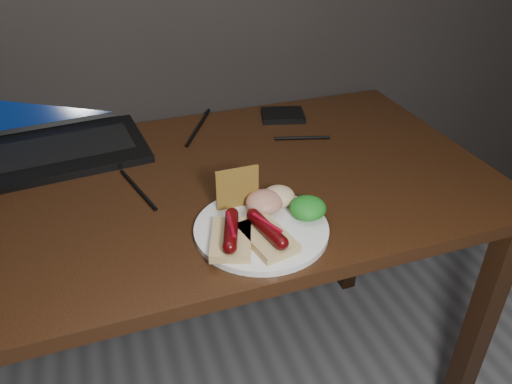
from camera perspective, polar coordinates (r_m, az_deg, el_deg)
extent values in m
cube|color=#361E0D|center=(1.09, -9.20, -0.03)|extent=(1.40, 0.70, 0.03)
cube|color=#361E0D|center=(1.38, 23.80, -14.81)|extent=(0.05, 0.05, 0.72)
cube|color=#361E0D|center=(1.73, 11.34, -1.51)|extent=(0.05, 0.05, 0.72)
cube|color=black|center=(1.27, -21.35, 4.37)|extent=(0.41, 0.29, 0.02)
cube|color=black|center=(1.27, -21.45, 4.79)|extent=(0.34, 0.17, 0.00)
cube|color=black|center=(1.38, -23.17, 11.81)|extent=(0.39, 0.13, 0.23)
cube|color=#07204C|center=(1.38, -23.17, 11.81)|extent=(0.35, 0.11, 0.20)
cube|color=black|center=(1.38, 3.08, 8.75)|extent=(0.13, 0.11, 0.02)
cylinder|color=black|center=(1.08, -13.35, 0.31)|extent=(0.05, 0.18, 0.01)
cylinder|color=black|center=(1.33, -6.59, 7.41)|extent=(0.11, 0.20, 0.01)
cylinder|color=black|center=(1.26, 5.32, 6.18)|extent=(0.14, 0.05, 0.01)
cylinder|color=silver|center=(0.93, 0.61, -4.25)|extent=(0.28, 0.28, 0.01)
cube|color=#E0C383|center=(0.89, -2.86, -5.41)|extent=(0.10, 0.13, 0.02)
cylinder|color=#550508|center=(0.87, -2.89, -4.36)|extent=(0.05, 0.10, 0.02)
sphere|color=#550508|center=(0.84, -3.03, -6.32)|extent=(0.02, 0.02, 0.02)
sphere|color=#550508|center=(0.91, -2.77, -2.55)|extent=(0.02, 0.02, 0.02)
cylinder|color=maroon|center=(0.87, -2.92, -3.70)|extent=(0.02, 0.07, 0.01)
cube|color=#E0C383|center=(0.89, 1.23, -5.26)|extent=(0.09, 0.13, 0.02)
cylinder|color=#550508|center=(0.88, 1.25, -4.20)|extent=(0.04, 0.10, 0.02)
sphere|color=#550508|center=(0.85, 2.96, -5.86)|extent=(0.03, 0.02, 0.02)
sphere|color=#550508|center=(0.91, -0.34, -2.66)|extent=(0.02, 0.02, 0.02)
cylinder|color=maroon|center=(0.87, 1.26, -3.54)|extent=(0.03, 0.07, 0.01)
cube|color=olive|center=(0.96, -2.15, 0.48)|extent=(0.08, 0.01, 0.08)
ellipsoid|color=#125E14|center=(0.95, 5.95, -1.83)|extent=(0.07, 0.07, 0.04)
ellipsoid|color=maroon|center=(0.96, 0.96, -1.15)|extent=(0.07, 0.07, 0.04)
ellipsoid|color=beige|center=(0.98, 2.61, -0.48)|extent=(0.06, 0.06, 0.04)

